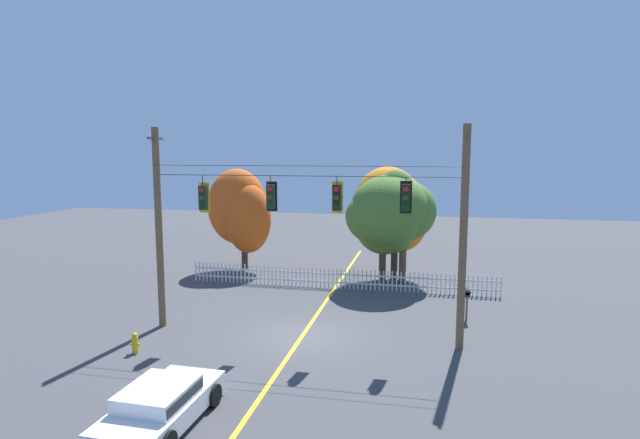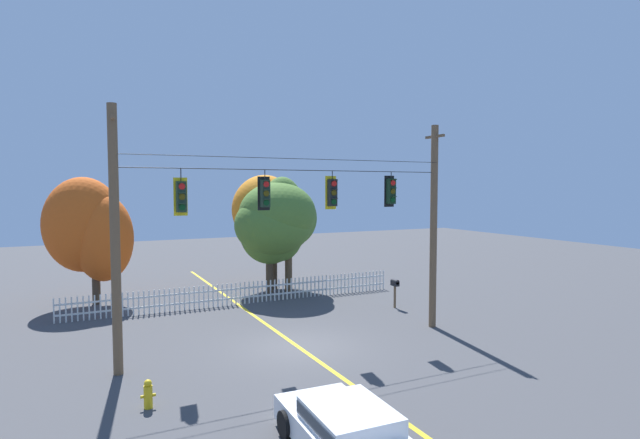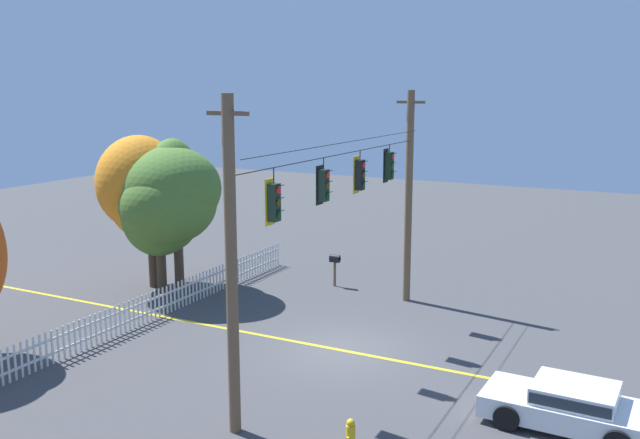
{
  "view_description": "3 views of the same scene",
  "coord_description": "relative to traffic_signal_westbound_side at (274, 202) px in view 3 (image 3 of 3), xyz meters",
  "views": [
    {
      "loc": [
        4.64,
        -18.86,
        7.16
      ],
      "look_at": [
        0.62,
        0.45,
        4.58
      ],
      "focal_mm": 28.85,
      "sensor_mm": 36.0,
      "label": 1
    },
    {
      "loc": [
        -7.08,
        -16.2,
        5.67
      ],
      "look_at": [
        1.1,
        0.48,
        4.5
      ],
      "focal_mm": 28.34,
      "sensor_mm": 36.0,
      "label": 2
    },
    {
      "loc": [
        -19.15,
        -9.14,
        8.33
      ],
      "look_at": [
        0.59,
        1.05,
        4.07
      ],
      "focal_mm": 39.34,
      "sensor_mm": 36.0,
      "label": 3
    }
  ],
  "objects": [
    {
      "name": "autumn_maple_mid",
      "position": [
        6.53,
        8.89,
        -1.55
      ],
      "size": [
        4.41,
        4.03,
        5.97
      ],
      "color": "#473828",
      "rests_on": "ground"
    },
    {
      "name": "white_picket_fence",
      "position": [
        4.24,
        7.29,
        -4.86
      ],
      "size": [
        16.36,
        0.06,
        1.07
      ],
      "color": "silver",
      "rests_on": "ground"
    },
    {
      "name": "traffic_signal_westbound_side",
      "position": [
        0.0,
        0.0,
        0.0
      ],
      "size": [
        0.43,
        0.38,
        1.5
      ],
      "color": "black"
    },
    {
      "name": "traffic_signal_northbound_secondary",
      "position": [
        2.79,
        -0.0,
        0.09
      ],
      "size": [
        0.43,
        0.38,
        1.38
      ],
      "color": "black"
    },
    {
      "name": "ground",
      "position": [
        4.01,
        -0.01,
        -5.39
      ],
      "size": [
        80.0,
        80.0,
        0.0
      ],
      "primitive_type": "plane",
      "color": "#424244"
    },
    {
      "name": "traffic_signal_northbound_primary",
      "position": [
        7.91,
        -0.0,
        0.15
      ],
      "size": [
        0.43,
        0.38,
        1.35
      ],
      "color": "black"
    },
    {
      "name": "parked_car",
      "position": [
        1.95,
        -7.25,
        -4.79
      ],
      "size": [
        2.09,
        4.14,
        1.15
      ],
      "color": "white",
      "rests_on": "ground"
    },
    {
      "name": "traffic_signal_eastbound_side",
      "position": [
        5.37,
        0.0,
        0.1
      ],
      "size": [
        0.43,
        0.38,
        1.4
      ],
      "color": "black"
    },
    {
      "name": "autumn_oak_far_east",
      "position": [
        6.87,
        10.39,
        -1.34
      ],
      "size": [
        4.13,
        3.38,
        6.38
      ],
      "color": "#473828",
      "rests_on": "ground"
    },
    {
      "name": "signal_support_span",
      "position": [
        4.01,
        -0.01,
        -1.23
      ],
      "size": [
        12.24,
        1.1,
        8.16
      ],
      "color": "brown",
      "rests_on": "ground"
    },
    {
      "name": "autumn_maple_far_west",
      "position": [
        7.35,
        9.26,
        -1.42
      ],
      "size": [
        3.54,
        3.27,
        6.26
      ],
      "color": "brown",
      "rests_on": "ground"
    },
    {
      "name": "lane_centerline_stripe",
      "position": [
        4.01,
        -0.01,
        -5.39
      ],
      "size": [
        0.16,
        36.0,
        0.01
      ],
      "primitive_type": "cube",
      "color": "gold",
      "rests_on": "ground"
    },
    {
      "name": "roadside_mailbox",
      "position": [
        10.47,
        3.37,
        -4.29
      ],
      "size": [
        0.25,
        0.44,
        1.36
      ],
      "color": "brown",
      "rests_on": "ground"
    },
    {
      "name": "fire_hydrant",
      "position": [
        -1.47,
        -2.89,
        -5.02
      ],
      "size": [
        0.38,
        0.22,
        0.75
      ],
      "color": "gold",
      "rests_on": "ground"
    }
  ]
}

